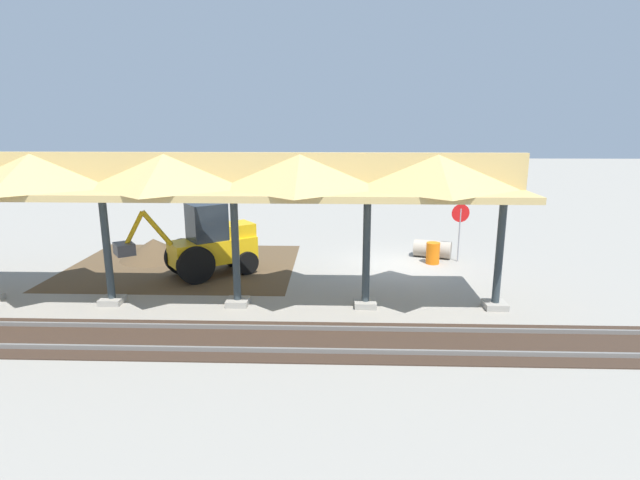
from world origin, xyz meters
TOP-DOWN VIEW (x-y plane):
  - ground_plane at (0.00, 0.00)m, footprint 120.00×120.00m
  - dirt_work_zone at (8.95, 0.48)m, footprint 9.14×7.00m
  - platform_canopy at (9.96, 4.83)m, footprint 26.00×3.20m
  - rail_tracks at (0.00, 7.52)m, footprint 60.00×2.58m
  - stop_sign at (-2.52, -0.60)m, footprint 0.76×0.13m
  - backhoe at (7.50, 1.66)m, footprint 4.82×3.92m
  - dirt_mound at (10.52, -0.62)m, footprint 5.81×5.81m
  - concrete_pipe at (-1.56, -1.22)m, footprint 1.73×1.21m
  - traffic_barrel at (-1.39, -0.23)m, footprint 0.56×0.56m

SIDE VIEW (x-z plane):
  - ground_plane at x=0.00m, z-range 0.00..0.00m
  - dirt_mound at x=10.52m, z-range -0.88..0.88m
  - dirt_work_zone at x=8.95m, z-range 0.00..0.01m
  - rail_tracks at x=0.00m, z-range -0.05..0.10m
  - concrete_pipe at x=-1.56m, z-range 0.00..0.75m
  - traffic_barrel at x=-1.39m, z-range 0.00..0.90m
  - backhoe at x=7.50m, z-range -0.14..2.68m
  - stop_sign at x=-2.52m, z-range 0.55..3.01m
  - platform_canopy at x=9.96m, z-range 1.73..6.63m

